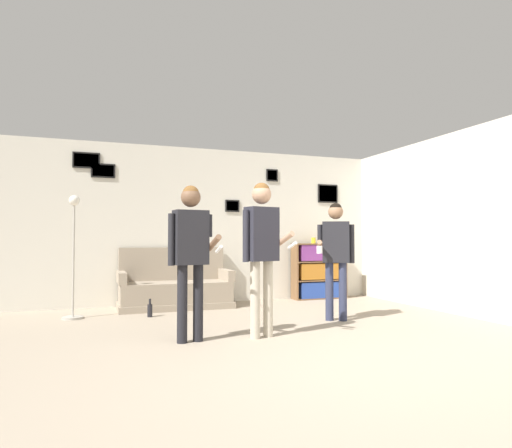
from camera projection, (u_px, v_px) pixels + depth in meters
The scene contains 11 objects.
ground_plane at pixel (378, 374), 3.73m from camera, with size 20.00×20.00×0.00m, color gray.
wall_back at pixel (224, 225), 8.13m from camera, with size 8.05×0.08×2.70m.
wall_right at pixel (448, 223), 6.90m from camera, with size 0.06×7.00×2.70m.
couch at pixel (175, 288), 7.39m from camera, with size 1.79×0.80×0.97m.
bookshelf at pixel (319, 271), 8.49m from camera, with size 1.03×0.30×1.03m.
floor_lamp at pixel (74, 253), 6.36m from camera, with size 0.28×0.28×1.72m.
person_player_foreground_left at pixel (191, 245), 4.92m from camera, with size 0.53×0.44×1.69m.
person_player_foreground_center at pixel (262, 241), 5.15m from camera, with size 0.56×0.44×1.75m.
person_watcher_holding_cup at pixel (336, 249), 6.22m from camera, with size 0.58×0.35×1.60m.
bottle_on_floor at pixel (150, 310), 6.48m from camera, with size 0.07×0.07×0.26m.
drinking_cup at pixel (313, 240), 8.47m from camera, with size 0.08×0.08×0.11m.
Camera 1 is at (-2.21, -3.21, 1.10)m, focal length 32.00 mm.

